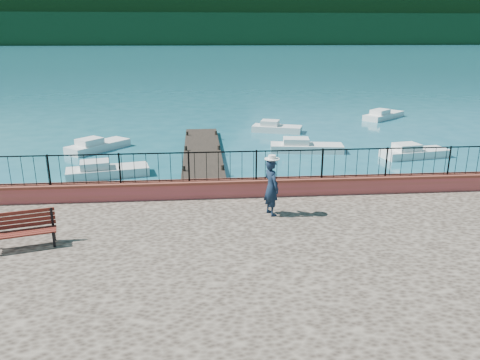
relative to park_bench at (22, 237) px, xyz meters
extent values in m
plane|color=#19596B|center=(6.64, -0.30, -1.48)|extent=(2000.00, 2000.00, 0.00)
cube|color=#BC444E|center=(6.64, 3.40, 0.01)|extent=(28.00, 0.46, 0.58)
cube|color=black|center=(6.64, 3.40, 0.78)|extent=(27.00, 0.05, 0.95)
cube|color=#2D231C|center=(4.64, 11.70, -1.33)|extent=(2.00, 16.00, 0.30)
cube|color=black|center=(6.64, 299.70, 7.52)|extent=(900.00, 60.00, 18.00)
cube|color=black|center=(6.64, 359.70, 20.52)|extent=(900.00, 120.00, 44.00)
ellipsoid|color=#142D23|center=(226.64, 559.70, -1.48)|extent=(448.00, 384.00, 180.00)
cube|color=black|center=(0.01, -0.04, -0.07)|extent=(1.70, 0.90, 0.41)
cube|color=maroon|center=(-0.05, 0.20, 0.38)|extent=(1.59, 0.50, 0.50)
imported|color=#101E32|center=(6.59, 1.69, 0.58)|extent=(0.61, 0.73, 1.71)
cylinder|color=white|center=(6.59, 1.69, 1.49)|extent=(0.44, 0.44, 0.12)
cube|color=silver|center=(0.20, 10.16, -1.08)|extent=(3.90, 2.06, 0.80)
cube|color=silver|center=(10.53, 14.07, -1.08)|extent=(4.18, 1.87, 0.80)
cube|color=silver|center=(16.08, 12.32, -1.08)|extent=(3.78, 1.91, 0.80)
cube|color=silver|center=(-1.29, 15.49, -1.08)|extent=(3.40, 3.62, 0.80)
cube|color=silver|center=(9.77, 19.72, -1.08)|extent=(3.52, 2.28, 0.80)
cube|color=silver|center=(19.02, 24.23, -1.08)|extent=(4.08, 3.73, 0.80)
camera|label=1|loc=(4.52, -11.24, 4.89)|focal=35.00mm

